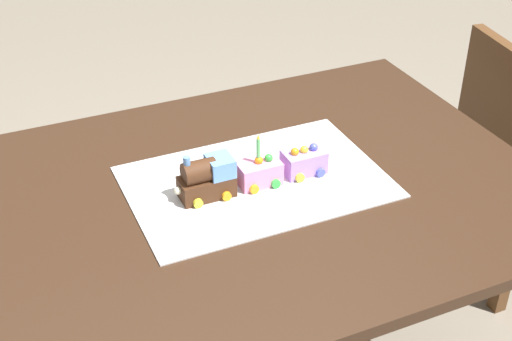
{
  "coord_description": "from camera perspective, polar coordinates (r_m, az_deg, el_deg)",
  "views": [
    {
      "loc": [
        -0.54,
        -1.27,
        1.69
      ],
      "look_at": [
        0.03,
        0.02,
        0.77
      ],
      "focal_mm": 50.32,
      "sensor_mm": 36.0,
      "label": 1
    }
  ],
  "objects": [
    {
      "name": "cake_car_gondola_bubblegum",
      "position": [
        1.67,
        0.24,
        -0.15
      ],
      "size": [
        0.1,
        0.08,
        0.07
      ],
      "color": "pink",
      "rests_on": "cake_board"
    },
    {
      "name": "birthday_candle",
      "position": [
        1.64,
        0.18,
        1.96
      ],
      "size": [
        0.01,
        0.01,
        0.06
      ],
      "color": "#66D872",
      "rests_on": "cake_car_gondola_bubblegum"
    },
    {
      "name": "dining_table",
      "position": [
        1.74,
        -0.78,
        -4.45
      ],
      "size": [
        1.4,
        1.0,
        0.74
      ],
      "color": "#382316",
      "rests_on": "ground"
    },
    {
      "name": "cake_car_caboose_lavender",
      "position": [
        1.72,
        3.82,
        0.74
      ],
      "size": [
        0.1,
        0.08,
        0.07
      ],
      "color": "#AD84E0",
      "rests_on": "cake_board"
    },
    {
      "name": "cake_board",
      "position": [
        1.7,
        -0.0,
        -0.91
      ],
      "size": [
        0.6,
        0.4,
        0.0
      ],
      "primitive_type": "cube",
      "color": "silver",
      "rests_on": "dining_table"
    },
    {
      "name": "cake_locomotive",
      "position": [
        1.62,
        -3.92,
        -0.63
      ],
      "size": [
        0.14,
        0.08,
        0.12
      ],
      "color": "#472816",
      "rests_on": "cake_board"
    }
  ]
}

